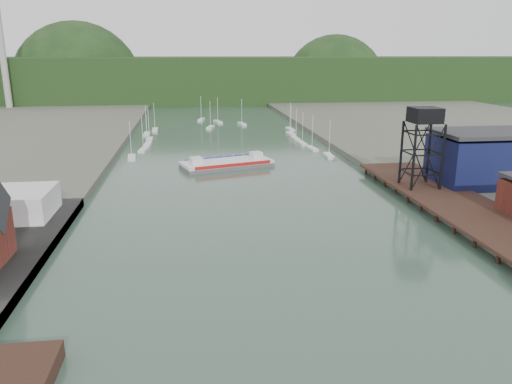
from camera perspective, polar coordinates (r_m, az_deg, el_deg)
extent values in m
cube|color=black|center=(97.59, 22.37, -1.40)|extent=(14.00, 70.00, 0.50)
cylinder|color=black|center=(95.08, 19.16, -2.20)|extent=(0.60, 0.60, 2.20)
cylinder|color=black|center=(100.98, 25.26, -1.83)|extent=(0.60, 0.60, 2.20)
cylinder|color=black|center=(102.30, 17.59, 3.70)|extent=(0.50, 0.50, 13.00)
cylinder|color=black|center=(104.98, 20.57, 3.72)|extent=(0.50, 0.50, 13.00)
cylinder|color=black|center=(107.65, 16.26, 4.37)|extent=(0.50, 0.50, 13.00)
cylinder|color=black|center=(110.20, 19.13, 4.38)|extent=(0.50, 0.50, 13.00)
cube|color=black|center=(105.04, 18.76, 8.33)|extent=(5.50, 5.50, 3.00)
cube|color=#0D163B|center=(115.59, 24.60, 3.27)|extent=(20.00, 14.00, 10.00)
cube|color=#2D2D33|center=(114.62, 24.93, 6.15)|extent=(20.50, 14.50, 0.80)
cube|color=silver|center=(143.24, -14.02, 3.82)|extent=(2.67, 7.65, 0.90)
cube|color=silver|center=(154.14, -12.74, 4.71)|extent=(2.81, 7.67, 0.90)
cube|color=silver|center=(162.79, -12.29, 5.30)|extent=(2.35, 7.59, 0.90)
cube|color=silver|center=(172.54, -12.07, 5.88)|extent=(2.01, 7.50, 0.90)
cube|color=silver|center=(184.74, -12.37, 6.49)|extent=(2.00, 7.50, 0.90)
cube|color=silver|center=(194.26, -11.46, 6.97)|extent=(2.16, 7.54, 0.90)
cube|color=silver|center=(142.89, 8.33, 4.09)|extent=(2.53, 7.62, 0.90)
cube|color=silver|center=(153.23, 6.41, 4.93)|extent=(2.76, 7.67, 0.90)
cube|color=silver|center=(161.41, 5.32, 5.50)|extent=(2.22, 7.56, 0.90)
cube|color=silver|center=(170.02, 4.58, 6.03)|extent=(2.18, 7.54, 0.90)
cube|color=silver|center=(180.81, 3.97, 6.62)|extent=(2.46, 7.61, 0.90)
cube|color=silver|center=(192.48, 3.90, 7.17)|extent=(2.48, 7.61, 0.90)
cube|color=silver|center=(197.77, -5.23, 7.37)|extent=(3.78, 7.76, 0.90)
cube|color=silver|center=(206.63, -1.63, 7.78)|extent=(3.31, 7.74, 0.90)
cube|color=silver|center=(213.79, -4.38, 8.00)|extent=(3.76, 7.76, 0.90)
cube|color=silver|center=(221.45, -6.27, 8.22)|extent=(3.40, 7.74, 0.90)
cylinder|color=#A3A39E|center=(285.44, -27.03, 14.28)|extent=(3.20, 3.20, 60.00)
cube|color=black|center=(336.19, -5.81, 12.72)|extent=(500.00, 120.00, 28.00)
sphere|color=black|center=(343.19, -19.53, 11.31)|extent=(80.00, 80.00, 80.00)
sphere|color=black|center=(360.81, 8.91, 11.85)|extent=(70.00, 70.00, 70.00)
cube|color=#555558|center=(129.20, -3.34, 3.06)|extent=(24.73, 15.60, 0.92)
cube|color=silver|center=(129.02, -3.35, 3.42)|extent=(24.73, 15.60, 0.74)
cube|color=#B61714|center=(124.76, -2.56, 3.09)|extent=(19.41, 6.11, 0.83)
cube|color=#151B93|center=(133.24, -4.08, 3.88)|extent=(19.41, 6.11, 0.83)
cube|color=silver|center=(126.08, -6.87, 3.56)|extent=(3.46, 3.46, 1.84)
cube|color=silver|center=(131.98, 0.00, 4.21)|extent=(3.46, 3.46, 1.84)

